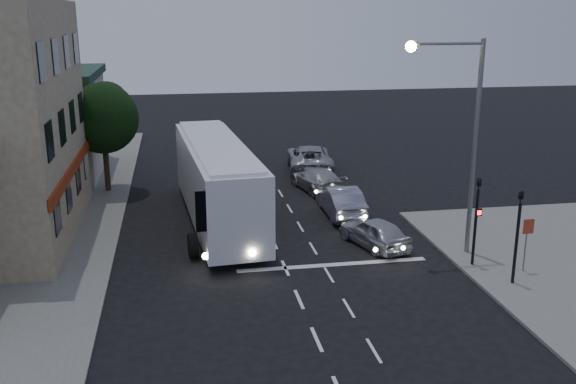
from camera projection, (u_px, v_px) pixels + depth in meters
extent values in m
plane|color=black|center=(294.00, 288.00, 24.38)|extent=(120.00, 120.00, 0.00)
cube|color=silver|center=(317.00, 339.00, 20.59)|extent=(0.12, 1.60, 0.01)
cube|color=silver|center=(299.00, 299.00, 23.43)|extent=(0.12, 1.60, 0.01)
cube|color=silver|center=(285.00, 268.00, 26.27)|extent=(0.12, 1.60, 0.01)
cube|color=silver|center=(274.00, 243.00, 29.11)|extent=(0.12, 1.60, 0.01)
cube|color=silver|center=(265.00, 222.00, 31.95)|extent=(0.12, 1.60, 0.01)
cube|color=silver|center=(257.00, 205.00, 34.80)|extent=(0.12, 1.60, 0.01)
cube|color=silver|center=(251.00, 190.00, 37.64)|extent=(0.12, 1.60, 0.01)
cube|color=silver|center=(245.00, 177.00, 40.48)|extent=(0.12, 1.60, 0.01)
cube|color=silver|center=(374.00, 351.00, 19.90)|extent=(0.10, 1.50, 0.01)
cube|color=silver|center=(349.00, 308.00, 22.75)|extent=(0.10, 1.50, 0.01)
cube|color=silver|center=(329.00, 275.00, 25.59)|extent=(0.10, 1.50, 0.01)
cube|color=silver|center=(313.00, 248.00, 28.43)|extent=(0.10, 1.50, 0.01)
cube|color=silver|center=(300.00, 227.00, 31.27)|extent=(0.10, 1.50, 0.01)
cube|color=silver|center=(290.00, 209.00, 34.11)|extent=(0.10, 1.50, 0.01)
cube|color=silver|center=(280.00, 193.00, 36.96)|extent=(0.10, 1.50, 0.01)
cube|color=silver|center=(273.00, 180.00, 39.80)|extent=(0.10, 1.50, 0.01)
cube|color=silver|center=(266.00, 169.00, 42.64)|extent=(0.10, 1.50, 0.01)
cube|color=silver|center=(333.00, 265.00, 26.60)|extent=(8.00, 0.35, 0.01)
cube|color=white|center=(217.00, 181.00, 31.38)|extent=(3.79, 13.34, 3.51)
cube|color=white|center=(216.00, 144.00, 30.88)|extent=(3.31, 12.87, 0.20)
cube|color=black|center=(228.00, 209.00, 25.04)|extent=(2.53, 0.33, 1.65)
cube|color=black|center=(244.00, 163.00, 31.93)|extent=(0.92, 10.94, 0.99)
cube|color=black|center=(188.00, 165.00, 31.47)|extent=(0.92, 10.94, 0.99)
cube|color=maroon|center=(243.00, 183.00, 32.78)|extent=(0.51, 6.02, 1.54)
cube|color=maroon|center=(188.00, 186.00, 32.32)|extent=(0.51, 6.02, 1.54)
cylinder|color=black|center=(193.00, 246.00, 27.22)|extent=(0.47, 1.12, 1.10)
cylinder|color=black|center=(257.00, 242.00, 27.67)|extent=(0.47, 1.12, 1.10)
cylinder|color=black|center=(189.00, 198.00, 34.18)|extent=(0.47, 1.12, 1.10)
cylinder|color=black|center=(240.00, 195.00, 34.64)|extent=(0.47, 1.12, 1.10)
cylinder|color=black|center=(188.00, 188.00, 35.95)|extent=(0.47, 1.12, 1.10)
cylinder|color=black|center=(237.00, 186.00, 36.41)|extent=(0.47, 1.12, 1.10)
cylinder|color=#FFF2CC|center=(206.00, 256.00, 25.33)|extent=(0.29, 0.08, 0.29)
cylinder|color=#FFF2CC|center=(252.00, 253.00, 25.63)|extent=(0.29, 0.08, 0.29)
imported|color=#BABDC1|center=(375.00, 232.00, 28.51)|extent=(2.74, 4.21, 1.33)
imported|color=#8D8E9E|center=(341.00, 201.00, 32.86)|extent=(1.66, 4.70, 1.54)
imported|color=#ADADAD|center=(317.00, 179.00, 37.35)|extent=(2.75, 4.93, 1.35)
imported|color=#9C9CA3|center=(310.00, 158.00, 42.04)|extent=(3.50, 6.29, 1.66)
cylinder|color=black|center=(475.00, 227.00, 25.92)|extent=(0.12, 0.12, 3.20)
imported|color=black|center=(479.00, 178.00, 25.36)|extent=(0.15, 0.18, 0.90)
cube|color=black|center=(479.00, 212.00, 25.56)|extent=(0.25, 0.12, 0.30)
cube|color=#FF0C0C|center=(479.00, 213.00, 25.49)|extent=(0.16, 0.02, 0.18)
cylinder|color=black|center=(516.00, 243.00, 24.14)|extent=(0.12, 0.12, 3.20)
imported|color=black|center=(522.00, 191.00, 23.58)|extent=(0.18, 0.15, 0.90)
cylinder|color=slate|center=(525.00, 247.00, 25.42)|extent=(0.06, 0.06, 2.00)
cube|color=#A3311F|center=(529.00, 226.00, 25.11)|extent=(0.45, 0.03, 0.60)
cylinder|color=slate|center=(475.00, 150.00, 26.52)|extent=(0.20, 0.20, 9.00)
cylinder|color=slate|center=(448.00, 44.00, 25.09)|extent=(3.00, 0.12, 0.12)
sphere|color=#FFBF59|center=(411.00, 47.00, 24.87)|extent=(0.44, 0.44, 0.44)
cube|color=#8B7158|center=(44.00, 6.00, 27.54)|extent=(1.00, 12.00, 0.50)
cube|color=maroon|center=(73.00, 169.00, 29.62)|extent=(0.15, 12.00, 0.50)
cube|color=black|center=(57.00, 215.00, 25.57)|extent=(0.06, 1.30, 1.50)
cube|color=black|center=(69.00, 194.00, 28.41)|extent=(0.06, 1.30, 1.50)
cube|color=black|center=(78.00, 177.00, 31.25)|extent=(0.06, 1.30, 1.50)
cube|color=black|center=(86.00, 163.00, 34.09)|extent=(0.06, 1.30, 1.50)
cube|color=black|center=(50.00, 141.00, 24.74)|extent=(0.06, 1.30, 1.50)
cube|color=black|center=(62.00, 127.00, 27.59)|extent=(0.06, 1.30, 1.50)
cube|color=black|center=(72.00, 116.00, 30.43)|extent=(0.06, 1.30, 1.50)
cube|color=black|center=(81.00, 107.00, 33.27)|extent=(0.06, 1.30, 1.50)
cube|color=black|center=(41.00, 62.00, 23.92)|extent=(0.06, 1.30, 1.50)
cube|color=black|center=(55.00, 56.00, 26.76)|extent=(0.06, 1.30, 1.50)
cube|color=black|center=(66.00, 52.00, 29.61)|extent=(0.06, 1.30, 1.50)
cube|color=black|center=(76.00, 48.00, 32.45)|extent=(0.06, 1.30, 1.50)
cube|color=#B9AF92|center=(25.00, 127.00, 40.23)|extent=(9.00, 9.00, 6.00)
cube|color=#23392D|center=(19.00, 74.00, 39.34)|extent=(9.40, 9.40, 0.50)
cylinder|color=black|center=(107.00, 167.00, 36.81)|extent=(0.32, 0.32, 2.80)
sphere|color=black|center=(103.00, 118.00, 36.04)|extent=(4.00, 4.00, 4.00)
sphere|color=black|center=(106.00, 104.00, 36.45)|extent=(2.60, 2.60, 2.60)
sphere|color=black|center=(95.00, 113.00, 35.31)|extent=(2.40, 2.40, 2.40)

